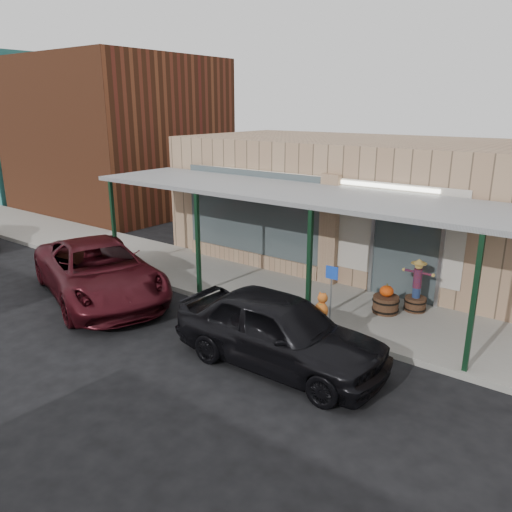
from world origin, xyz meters
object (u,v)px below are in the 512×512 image
Objects in this scene: handicap_sign at (331,288)px; parked_sedan at (279,330)px; car_maroon at (99,271)px; barrel_pumpkin at (386,302)px; barrel_scarecrow at (416,293)px.

handicap_sign is 0.32× the size of parked_sedan.
handicap_sign is at bearing -51.88° from car_maroon.
handicap_sign is (-0.75, -1.58, 0.70)m from barrel_pumpkin.
barrel_scarecrow is 0.83m from barrel_pumpkin.
handicap_sign is at bearing -115.46° from barrel_pumpkin.
barrel_pumpkin is 7.91m from car_maroon.
parked_sedan is (-0.80, -3.67, 0.37)m from barrel_pumpkin.
car_maroon reaches higher than barrel_scarecrow.
parked_sedan is at bearing -132.39° from barrel_scarecrow.
barrel_pumpkin is 0.58× the size of handicap_sign.
barrel_scarecrow is at bearing -40.81° from car_maroon.
barrel_pumpkin is 0.15× the size of car_maroon.
barrel_scarecrow is 1.62× the size of barrel_pumpkin.
handicap_sign reaches higher than barrel_scarecrow.
barrel_pumpkin is at bearing 62.55° from handicap_sign.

